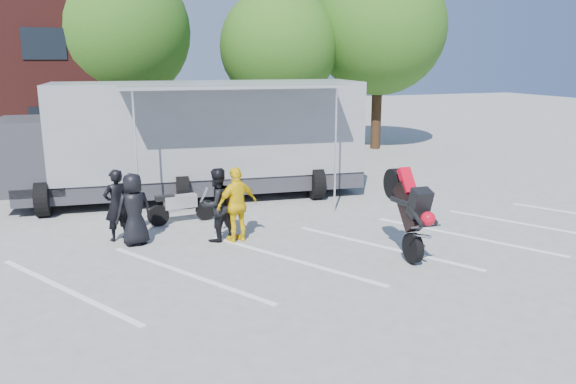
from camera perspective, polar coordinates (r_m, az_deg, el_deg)
ground at (r=11.91m, az=1.24°, el=-8.54°), size 100.00×100.00×0.00m
parking_bay_lines at (r=12.78m, az=-0.46°, el=-6.94°), size 18.09×13.33×0.01m
tree_left at (r=26.34m, az=-16.77°, el=15.32°), size 6.12×6.12×8.64m
tree_mid at (r=26.85m, az=-0.96°, el=14.49°), size 5.44×5.44×7.68m
tree_right at (r=28.54m, az=9.27°, el=16.14°), size 6.46×6.46×9.12m
transporter_truck at (r=18.63m, az=-9.25°, el=-0.58°), size 12.27×6.89×3.73m
parked_motorcycle at (r=15.88m, az=-10.62°, el=-3.10°), size 2.02×0.84×1.03m
stunt_bike_rider at (r=13.49m, az=10.87°, el=-6.10°), size 0.99×1.94×2.24m
spectator_leather_a at (r=14.09m, az=-15.38°, el=-1.71°), size 0.99×0.78×1.78m
spectator_leather_b at (r=14.56m, az=-17.03°, el=-1.28°), size 0.77×0.65×1.81m
spectator_leather_c at (r=14.00m, az=-7.23°, el=-1.29°), size 1.09×0.97×1.84m
spectator_hivis at (r=13.88m, az=-5.19°, el=-1.29°), size 1.19×0.74×1.88m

